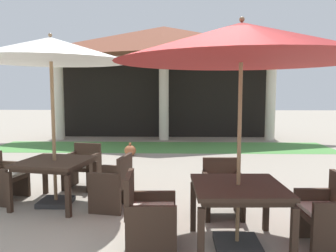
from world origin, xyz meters
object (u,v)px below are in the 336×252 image
at_px(patio_table_near_foreground, 55,166).
at_px(patio_chair_near_foreground_north, 83,167).
at_px(patio_chair_mid_left_west, 148,215).
at_px(patio_chair_mid_left_north, 223,189).
at_px(patio_umbrella_near_foreground, 51,51).
at_px(patio_table_mid_left, 238,192).
at_px(terracotta_urn, 130,150).
at_px(patio_chair_near_foreground_west, 2,178).
at_px(patio_chair_mid_left_east, 326,214).
at_px(patio_umbrella_mid_left, 241,44).
at_px(patio_chair_near_foreground_east, 113,184).

xyz_separation_m(patio_table_near_foreground, patio_chair_near_foreground_north, (0.17, 0.97, -0.24)).
bearing_deg(patio_chair_mid_left_west, patio_chair_mid_left_north, 134.75).
height_order(patio_table_near_foreground, patio_chair_near_foreground_north, patio_chair_near_foreground_north).
height_order(patio_umbrella_near_foreground, patio_table_mid_left, patio_umbrella_near_foreground).
relative_size(patio_table_mid_left, terracotta_urn, 2.78).
relative_size(patio_umbrella_near_foreground, patio_chair_mid_left_north, 3.31).
relative_size(patio_umbrella_near_foreground, patio_chair_near_foreground_north, 3.32).
height_order(patio_chair_near_foreground_west, terracotta_urn, patio_chair_near_foreground_west).
bearing_deg(patio_table_mid_left, patio_chair_near_foreground_north, 136.15).
relative_size(patio_table_near_foreground, patio_table_mid_left, 1.13).
bearing_deg(patio_chair_mid_left_east, terracotta_urn, 27.10).
bearing_deg(patio_chair_near_foreground_north, patio_umbrella_mid_left, 146.11).
xyz_separation_m(patio_chair_near_foreground_west, terracotta_urn, (1.60, 3.97, -0.23)).
bearing_deg(patio_chair_near_foreground_west, patio_table_near_foreground, 90.00).
height_order(patio_chair_mid_left_east, terracotta_urn, patio_chair_mid_left_east).
bearing_deg(patio_umbrella_mid_left, terracotta_urn, 110.21).
distance_m(patio_chair_near_foreground_north, terracotta_urn, 3.21).
height_order(patio_chair_near_foreground_west, patio_table_mid_left, patio_chair_near_foreground_west).
bearing_deg(patio_chair_mid_left_east, patio_chair_mid_left_west, 90.00).
height_order(patio_table_near_foreground, patio_umbrella_mid_left, patio_umbrella_mid_left).
distance_m(patio_table_near_foreground, patio_chair_mid_left_east, 3.98).
distance_m(patio_umbrella_near_foreground, patio_chair_mid_left_east, 4.47).
bearing_deg(patio_chair_near_foreground_north, patio_umbrella_near_foreground, 90.00).
height_order(patio_chair_near_foreground_east, patio_umbrella_mid_left, patio_umbrella_mid_left).
height_order(patio_umbrella_near_foreground, patio_chair_near_foreground_west, patio_umbrella_near_foreground).
bearing_deg(patio_umbrella_near_foreground, patio_chair_mid_left_east, -20.66).
xyz_separation_m(patio_chair_near_foreground_east, terracotta_urn, (-0.35, 4.31, -0.24)).
relative_size(patio_chair_near_foreground_north, patio_chair_mid_left_west, 0.93).
relative_size(patio_table_mid_left, patio_umbrella_mid_left, 0.38).
distance_m(patio_chair_near_foreground_west, patio_chair_near_foreground_east, 1.98).
relative_size(patio_chair_near_foreground_west, patio_chair_mid_left_east, 0.91).
distance_m(patio_umbrella_mid_left, patio_chair_mid_left_north, 2.21).
height_order(patio_table_near_foreground, patio_table_mid_left, patio_table_mid_left).
relative_size(patio_chair_near_foreground_west, patio_umbrella_mid_left, 0.28).
bearing_deg(patio_chair_mid_left_west, patio_chair_near_foreground_north, -151.10).
distance_m(patio_chair_near_foreground_west, patio_chair_near_foreground_north, 1.40).
relative_size(patio_umbrella_near_foreground, patio_chair_mid_left_west, 3.08).
bearing_deg(patio_umbrella_mid_left, patio_chair_mid_left_east, 2.05).
height_order(patio_table_mid_left, patio_chair_mid_left_west, patio_chair_mid_left_west).
relative_size(patio_chair_near_foreground_north, patio_table_mid_left, 0.77).
xyz_separation_m(patio_chair_near_foreground_east, patio_chair_mid_left_west, (0.66, -1.30, -0.00)).
distance_m(patio_chair_mid_left_west, terracotta_urn, 5.71).
bearing_deg(patio_chair_near_foreground_east, patio_umbrella_mid_left, -116.67).
relative_size(patio_umbrella_mid_left, patio_chair_mid_left_east, 3.26).
height_order(patio_chair_near_foreground_west, patio_chair_near_foreground_north, patio_chair_near_foreground_north).
bearing_deg(patio_chair_near_foreground_east, patio_chair_near_foreground_west, 90.00).
bearing_deg(patio_chair_mid_left_north, patio_umbrella_mid_left, 90.00).
bearing_deg(patio_table_mid_left, patio_chair_mid_left_east, 2.05).
bearing_deg(patio_chair_mid_left_west, patio_table_mid_left, 90.00).
bearing_deg(patio_table_near_foreground, patio_chair_near_foreground_north, 80.04).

